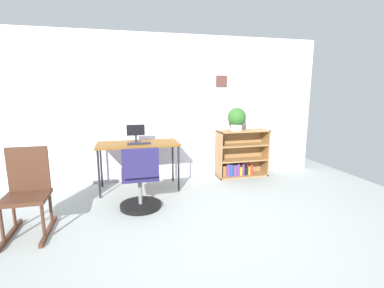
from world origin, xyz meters
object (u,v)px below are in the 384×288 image
potted_plant_on_shelf (237,118)px  keyboard (139,144)px  rocking_chair (27,191)px  bookshelf_low (240,155)px  monitor (136,133)px  office_chair (140,183)px  desk (138,146)px

potted_plant_on_shelf → keyboard: bearing=-169.5°
potted_plant_on_shelf → rocking_chair: bearing=-156.6°
bookshelf_low → potted_plant_on_shelf: size_ratio=2.33×
monitor → office_chair: monitor is taller
keyboard → potted_plant_on_shelf: 1.69m
office_chair → bookshelf_low: size_ratio=0.92×
rocking_chair → bookshelf_low: bearing=23.6°
office_chair → keyboard: bearing=86.4°
rocking_chair → potted_plant_on_shelf: bearing=23.4°
office_chair → bookshelf_low: office_chair is taller
rocking_chair → potted_plant_on_shelf: 3.14m
desk → bookshelf_low: bookshelf_low is taller
rocking_chair → bookshelf_low: rocking_chair is taller
office_chair → bookshelf_low: (1.78, 1.02, 0.01)m
bookshelf_low → rocking_chair: bearing=-156.4°
office_chair → potted_plant_on_shelf: (1.67, 0.96, 0.67)m
keyboard → potted_plant_on_shelf: (1.63, 0.30, 0.29)m
desk → rocking_chair: size_ratio=1.33×
rocking_chair → bookshelf_low: size_ratio=1.01×
desk → rocking_chair: 1.59m
monitor → rocking_chair: bearing=-137.8°
keyboard → rocking_chair: rocking_chair is taller
desk → bookshelf_low: 1.79m
desk → potted_plant_on_shelf: bearing=7.0°
desk → keyboard: keyboard is taller
rocking_chair → bookshelf_low: (2.94, 1.28, -0.09)m
keyboard → office_chair: (-0.04, -0.66, -0.37)m
desk → keyboard: 0.12m
monitor → bookshelf_low: monitor is taller
office_chair → monitor: bearing=89.4°
monitor → potted_plant_on_shelf: potted_plant_on_shelf is taller
office_chair → rocking_chair: (-1.16, -0.27, 0.11)m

